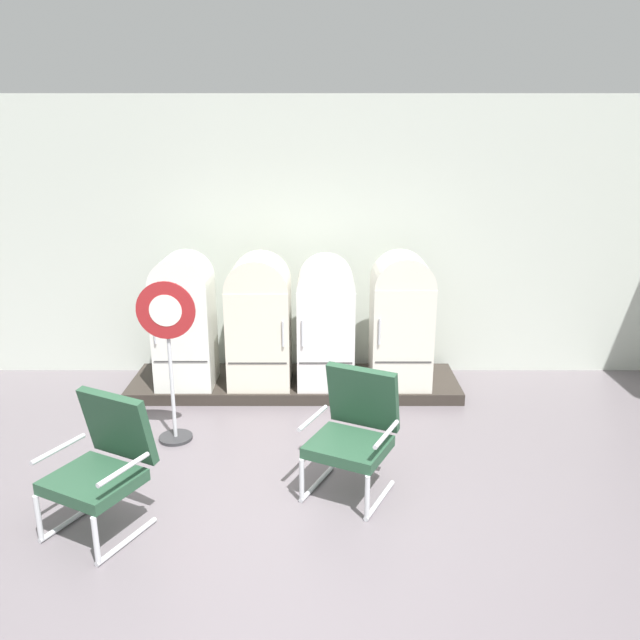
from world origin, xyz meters
TOP-DOWN VIEW (x-y plane):
  - ground at (0.00, 0.00)m, footprint 12.00×10.00m
  - back_wall at (0.00, 3.66)m, footprint 11.76×0.12m
  - display_plinth at (0.00, 3.02)m, footprint 3.69×0.95m
  - refrigerator_0 at (-1.19, 2.89)m, footprint 0.62×0.62m
  - refrigerator_1 at (-0.37, 2.93)m, footprint 0.67×0.70m
  - refrigerator_2 at (0.35, 2.92)m, footprint 0.61×0.69m
  - refrigerator_3 at (1.17, 2.90)m, footprint 0.65×0.64m
  - armchair_left at (-1.30, 0.44)m, footprint 0.85×0.87m
  - armchair_right at (0.56, 0.96)m, footprint 0.84×0.87m
  - sign_stand at (-1.10, 1.79)m, footprint 0.54×0.32m

SIDE VIEW (x-z plane):
  - ground at x=0.00m, z-range -0.05..0.00m
  - display_plinth at x=0.00m, z-range 0.00..0.13m
  - armchair_left at x=-1.30m, z-range 0.03..1.05m
  - armchair_right at x=0.56m, z-range 0.03..1.05m
  - sign_stand at x=-1.10m, z-range 0.05..1.62m
  - refrigerator_2 at x=0.35m, z-range 0.17..1.58m
  - refrigerator_1 at x=-0.37m, z-range 0.16..1.61m
  - refrigerator_3 at x=1.17m, z-range 0.17..1.63m
  - refrigerator_0 at x=-1.19m, z-range 0.17..1.64m
  - back_wall at x=0.00m, z-range 0.01..3.24m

